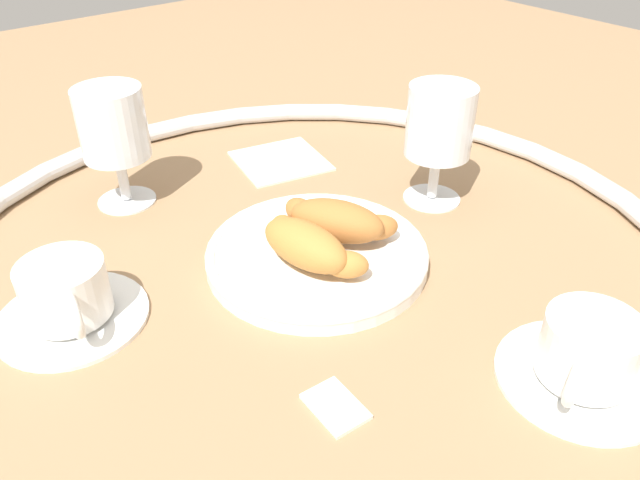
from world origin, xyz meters
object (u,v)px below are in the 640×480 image
at_px(croissant_small, 335,219).
at_px(coffee_cup_near, 586,357).
at_px(croissant_large, 308,245).
at_px(coffee_cup_far, 67,298).
at_px(juice_glass_left, 440,125).
at_px(folded_napkin, 280,160).
at_px(sugar_packet, 336,405).
at_px(juice_glass_right, 113,130).
at_px(pastry_plate, 320,256).

height_order(croissant_small, coffee_cup_near, same).
distance_m(croissant_large, coffee_cup_far, 0.22).
height_order(juice_glass_left, folded_napkin, juice_glass_left).
bearing_deg(sugar_packet, croissant_small, 143.80).
bearing_deg(sugar_packet, coffee_cup_near, 63.06).
relative_size(juice_glass_left, folded_napkin, 1.27).
relative_size(croissant_large, juice_glass_right, 0.97).
bearing_deg(juice_glass_right, coffee_cup_far, -37.62).
relative_size(pastry_plate, croissant_small, 1.86).
bearing_deg(coffee_cup_near, juice_glass_right, -162.50).
xyz_separation_m(coffee_cup_near, juice_glass_left, (-0.28, 0.13, 0.07)).
xyz_separation_m(croissant_small, coffee_cup_near, (0.27, 0.03, -0.01)).
relative_size(coffee_cup_far, sugar_packet, 2.72).
xyz_separation_m(coffee_cup_near, coffee_cup_far, (-0.33, -0.29, 0.00)).
bearing_deg(pastry_plate, croissant_large, -68.85).
relative_size(juice_glass_right, folded_napkin, 1.27).
height_order(pastry_plate, sugar_packet, pastry_plate).
bearing_deg(croissant_small, juice_glass_left, 92.87).
xyz_separation_m(croissant_small, juice_glass_right, (-0.23, -0.13, 0.05)).
distance_m(coffee_cup_near, coffee_cup_far, 0.44).
xyz_separation_m(croissant_small, coffee_cup_far, (-0.06, -0.26, -0.01)).
bearing_deg(folded_napkin, pastry_plate, -26.48).
bearing_deg(folded_napkin, coffee_cup_near, -5.47).
bearing_deg(coffee_cup_near, folded_napkin, 174.53).
bearing_deg(juice_glass_left, coffee_cup_far, -97.66).
bearing_deg(croissant_large, folded_napkin, 149.86).
bearing_deg(juice_glass_left, juice_glass_right, -128.40).
height_order(croissant_large, coffee_cup_far, same).
relative_size(pastry_plate, juice_glass_right, 1.62).
distance_m(coffee_cup_far, juice_glass_right, 0.22).
height_order(coffee_cup_near, sugar_packet, coffee_cup_near).
bearing_deg(croissant_large, juice_glass_left, 97.45).
relative_size(coffee_cup_near, juice_glass_left, 0.97).
bearing_deg(pastry_plate, coffee_cup_near, 13.39).
bearing_deg(juice_glass_left, croissant_large, -82.55).
relative_size(pastry_plate, sugar_packet, 4.54).
xyz_separation_m(coffee_cup_far, sugar_packet, (0.23, 0.12, -0.02)).
bearing_deg(juice_glass_right, juice_glass_left, 51.60).
height_order(croissant_large, juice_glass_right, juice_glass_right).
bearing_deg(coffee_cup_near, croissant_small, -173.07).
height_order(pastry_plate, coffee_cup_near, coffee_cup_near).
distance_m(coffee_cup_far, juice_glass_left, 0.43).
relative_size(pastry_plate, folded_napkin, 2.06).
bearing_deg(juice_glass_left, pastry_plate, -84.30).
relative_size(coffee_cup_far, juice_glass_left, 0.97).
height_order(croissant_small, folded_napkin, croissant_small).
height_order(sugar_packet, folded_napkin, sugar_packet).
bearing_deg(folded_napkin, croissant_large, -30.14).
bearing_deg(coffee_cup_far, folded_napkin, 112.49).
relative_size(croissant_large, coffee_cup_far, 1.00).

